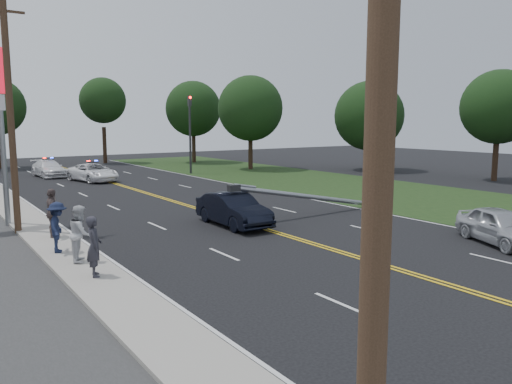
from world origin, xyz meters
TOP-DOWN VIEW (x-y plane):
  - ground at (0.00, 0.00)m, footprint 120.00×120.00m
  - sidewalk at (-8.40, 10.00)m, footprint 1.80×70.00m
  - grass_verge at (13.50, 10.00)m, footprint 12.00×80.00m
  - centerline_yellow at (0.00, 10.00)m, footprint 0.36×80.00m
  - traffic_signal at (8.30, 30.00)m, footprint 0.28×0.41m
  - fallen_streetlight at (4.19, 8.00)m, footprint 9.36×0.44m
  - utility_pole_near at (-9.20, -8.00)m, footprint 1.60×0.28m
  - utility_pole_mid at (-9.20, 12.00)m, footprint 1.60×0.28m
  - tree_7 at (5.49, 45.91)m, footprint 5.15×5.15m
  - tree_8 at (14.41, 41.08)m, footprint 6.34×6.34m
  - tree_9 at (15.26, 30.48)m, footprint 6.45×6.45m
  - tree_12 at (25.87, 10.98)m, footprint 5.87×5.87m
  - tree_13 at (24.04, 22.93)m, footprint 6.67×6.67m
  - crashed_sedan at (-0.75, 8.09)m, footprint 1.71×4.64m
  - waiting_sedan at (6.00, -0.82)m, footprint 3.29×4.52m
  - emergency_a at (-0.93, 29.04)m, footprint 3.32×5.41m
  - emergency_b at (-3.10, 34.49)m, footprint 2.36×5.01m
  - bystander_a at (-8.40, 3.72)m, footprint 0.56×0.74m
  - bystander_b at (-8.27, 5.63)m, footprint 1.00×1.12m
  - bystander_c at (-8.63, 7.26)m, footprint 0.99×1.32m
  - bystander_d at (-8.25, 9.83)m, footprint 0.81×1.25m

SIDE VIEW (x-z plane):
  - ground at x=0.00m, z-range 0.00..0.00m
  - grass_verge at x=13.50m, z-range 0.00..0.01m
  - centerline_yellow at x=0.00m, z-range 0.01..0.01m
  - sidewalk at x=-8.40m, z-range 0.00..0.12m
  - emergency_a at x=-0.93m, z-range 0.00..1.40m
  - emergency_b at x=-3.10m, z-range 0.00..1.41m
  - waiting_sedan at x=6.00m, z-range 0.00..1.43m
  - crashed_sedan at x=-0.75m, z-range 0.00..1.52m
  - fallen_streetlight at x=4.19m, z-range -0.04..1.88m
  - bystander_c at x=-8.63m, z-range 0.12..1.94m
  - bystander_a at x=-8.40m, z-range 0.12..1.97m
  - bystander_b at x=-8.27m, z-range 0.12..2.02m
  - bystander_d at x=-8.25m, z-range 0.12..2.10m
  - traffic_signal at x=8.30m, z-range 0.68..7.73m
  - utility_pole_near at x=-9.20m, z-range 0.08..10.08m
  - utility_pole_mid at x=-9.20m, z-range 0.08..10.08m
  - tree_13 at x=24.04m, z-range 0.98..9.61m
  - tree_12 at x=25.87m, z-range 1.47..10.30m
  - tree_9 at x=15.26m, z-range 1.40..10.66m
  - tree_8 at x=14.41m, z-range 1.51..10.88m
  - tree_7 at x=5.49m, z-range 2.23..11.91m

